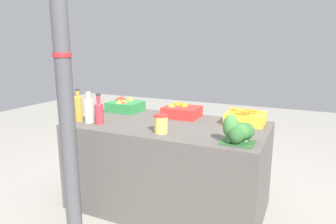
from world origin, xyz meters
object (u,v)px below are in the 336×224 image
object	(u,v)px
orange_crate	(181,111)
apple_crate	(124,105)
juice_bottle_ruby	(99,112)
pickle_jar	(161,124)
carrot_crate	(246,117)
broccoli_pile	(238,132)
juice_bottle_amber	(78,107)
juice_bottle_cloudy	(89,109)
support_pole	(63,61)

from	to	relation	value
orange_crate	apple_crate	bearing A→B (deg)	-179.23
juice_bottle_ruby	pickle_jar	xyz separation A→B (m)	(0.60, -0.03, -0.03)
carrot_crate	juice_bottle_ruby	distance (m)	1.24
broccoli_pile	carrot_crate	bearing A→B (deg)	95.56
carrot_crate	juice_bottle_amber	size ratio (longest dim) A/B	1.12
juice_bottle_cloudy	juice_bottle_ruby	distance (m)	0.11
apple_crate	juice_bottle_cloudy	xyz separation A→B (m)	(-0.01, -0.53, 0.06)
broccoli_pile	juice_bottle_cloudy	xyz separation A→B (m)	(-1.29, 0.03, 0.03)
support_pole	orange_crate	size ratio (longest dim) A/B	8.22
carrot_crate	pickle_jar	size ratio (longest dim) A/B	2.24
apple_crate	juice_bottle_amber	distance (m)	0.55
apple_crate	orange_crate	distance (m)	0.62
apple_crate	carrot_crate	distance (m)	1.22
orange_crate	juice_bottle_ruby	bearing A→B (deg)	-134.53
juice_bottle_cloudy	juice_bottle_amber	bearing A→B (deg)	180.00
support_pole	apple_crate	size ratio (longest dim) A/B	8.22
apple_crate	broccoli_pile	distance (m)	1.39
broccoli_pile	juice_bottle_cloudy	world-z (taller)	juice_bottle_cloudy
support_pole	broccoli_pile	distance (m)	1.28
broccoli_pile	pickle_jar	bearing A→B (deg)	179.79
broccoli_pile	juice_bottle_ruby	bearing A→B (deg)	178.50
apple_crate	juice_bottle_ruby	bearing A→B (deg)	-80.10
apple_crate	broccoli_pile	world-z (taller)	broccoli_pile
juice_bottle_amber	carrot_crate	bearing A→B (deg)	21.33
pickle_jar	carrot_crate	bearing A→B (deg)	46.39
orange_crate	juice_bottle_ruby	distance (m)	0.76
orange_crate	carrot_crate	xyz separation A→B (m)	(0.60, -0.01, -0.00)
support_pole	apple_crate	distance (m)	1.08
orange_crate	juice_bottle_amber	size ratio (longest dim) A/B	1.12
support_pole	juice_bottle_ruby	bearing A→B (deg)	96.58
carrot_crate	juice_bottle_ruby	size ratio (longest dim) A/B	1.23
broccoli_pile	pickle_jar	size ratio (longest dim) A/B	1.55
carrot_crate	juice_bottle_amber	bearing A→B (deg)	-158.67
support_pole	juice_bottle_ruby	xyz separation A→B (m)	(-0.05, 0.42, -0.44)
apple_crate	pickle_jar	xyz separation A→B (m)	(0.69, -0.56, 0.01)
juice_bottle_amber	support_pole	bearing A→B (deg)	-57.43
juice_bottle_cloudy	carrot_crate	bearing A→B (deg)	23.13
support_pole	carrot_crate	xyz separation A→B (m)	(1.08, 0.95, -0.49)
juice_bottle_ruby	support_pole	bearing A→B (deg)	-83.42
support_pole	juice_bottle_amber	bearing A→B (deg)	122.57
orange_crate	juice_bottle_cloudy	bearing A→B (deg)	-139.75
juice_bottle_cloudy	juice_bottle_ruby	bearing A→B (deg)	0.00
apple_crate	juice_bottle_cloudy	bearing A→B (deg)	-91.50
juice_bottle_amber	juice_bottle_cloudy	xyz separation A→B (m)	(0.12, 0.00, -0.01)
apple_crate	broccoli_pile	xyz separation A→B (m)	(1.27, -0.56, 0.02)
juice_bottle_amber	pickle_jar	size ratio (longest dim) A/B	2.01
support_pole	juice_bottle_cloudy	xyz separation A→B (m)	(-0.16, 0.42, -0.43)
support_pole	apple_crate	bearing A→B (deg)	98.43
apple_crate	juice_bottle_ruby	world-z (taller)	juice_bottle_ruby
support_pole	pickle_jar	bearing A→B (deg)	35.80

